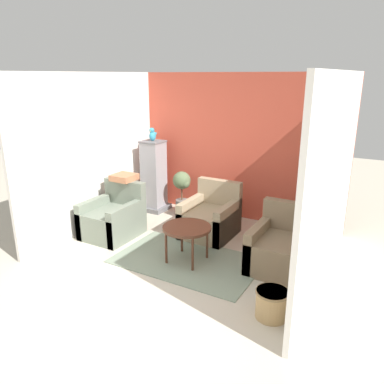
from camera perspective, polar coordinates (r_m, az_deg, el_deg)
name	(u,v)px	position (r m, az deg, el deg)	size (l,w,h in m)	color
ground_plane	(125,301)	(4.71, -10.18, -15.99)	(20.00, 20.00, 0.00)	beige
wall_back_accent	(237,148)	(6.88, 6.85, 6.73)	(3.93, 0.06, 2.62)	#C64C38
wall_left	(93,153)	(6.57, -14.90, 5.77)	(0.06, 3.24, 2.62)	silver
wall_right	(332,185)	(4.81, 20.49, 1.07)	(0.06, 3.24, 2.62)	silver
area_rug	(187,260)	(5.50, -0.77, -10.38)	(2.05, 1.26, 0.01)	gray
coffee_table	(187,230)	(5.30, -0.79, -5.79)	(0.69, 0.69, 0.54)	#512D1E
armchair_left	(113,219)	(6.36, -11.91, -4.03)	(0.78, 0.88, 0.88)	slate
armchair_right	(282,249)	(5.34, 13.53, -8.45)	(0.78, 0.88, 0.88)	#7A664C
armchair_middle	(211,219)	(6.24, 2.84, -4.07)	(0.78, 0.88, 0.88)	#9E896B
birdcage	(154,177)	(7.34, -5.83, 2.23)	(0.50, 0.50, 1.38)	slate
parrot	(153,135)	(7.17, -6.03, 8.68)	(0.12, 0.21, 0.26)	teal
potted_plant	(182,186)	(7.18, -1.59, 0.85)	(0.37, 0.34, 0.82)	#66605B
wicker_basket	(272,303)	(4.38, 12.06, -16.22)	(0.37, 0.37, 0.33)	tan
throw_pillow	(124,177)	(6.40, -10.30, 2.22)	(0.37, 0.37, 0.10)	#B2704C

